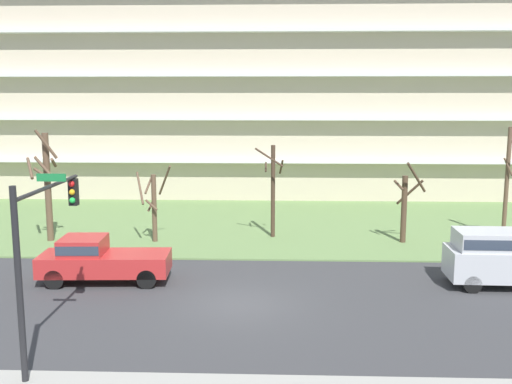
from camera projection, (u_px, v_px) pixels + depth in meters
ground at (240, 304)px, 22.48m from camera, size 160.00×160.00×0.00m
grass_lawn_strip at (255, 224)px, 36.28m from camera, size 80.00×16.00×0.08m
apartment_building at (261, 78)px, 49.01m from camera, size 45.50×13.83×18.59m
tree_far_left at (47, 183)px, 31.47m from camera, size 1.98×1.68×6.13m
tree_left at (154, 204)px, 31.51m from camera, size 2.02×2.01×4.21m
tree_center at (273, 188)px, 32.40m from camera, size 1.57×1.58×5.18m
tree_right at (405, 205)px, 31.32m from camera, size 1.68×2.15×4.50m
tree_far_right at (507, 181)px, 32.05m from camera, size 1.24×1.41×6.18m
pickup_red_near_left at (99, 259)px, 24.99m from camera, size 5.49×2.26×1.95m
van_silver_center_left at (512, 254)px, 24.31m from camera, size 5.24×2.11×2.36m
traffic_signal_mast at (43, 236)px, 17.26m from camera, size 0.90×4.89×5.54m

